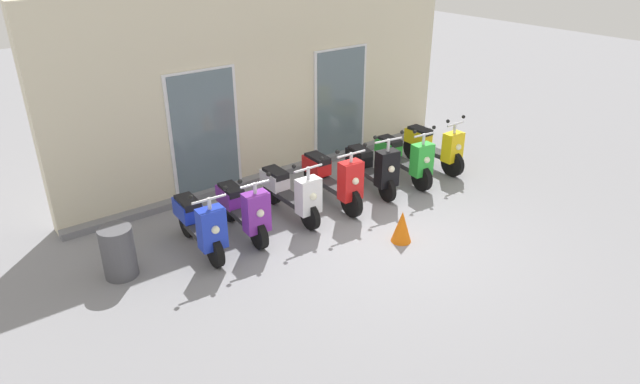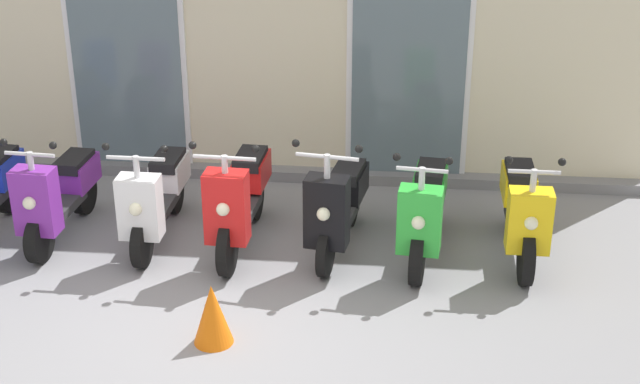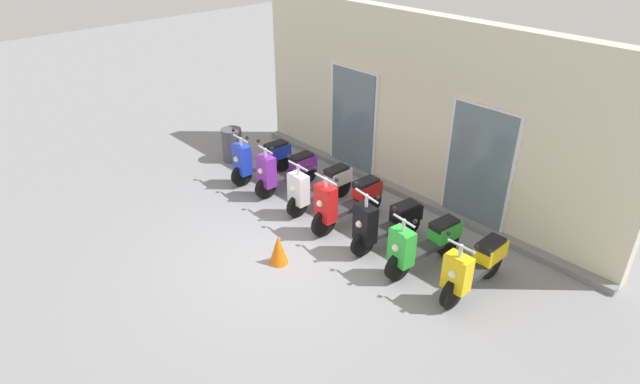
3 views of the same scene
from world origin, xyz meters
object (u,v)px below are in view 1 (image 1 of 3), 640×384
scooter_yellow (434,146)px  traffic_cone (402,226)px  scooter_red (333,178)px  trash_bin (118,252)px  scooter_white (291,191)px  scooter_green (404,157)px  scooter_black (373,166)px  scooter_blue (200,223)px  scooter_purple (243,209)px

scooter_yellow → traffic_cone: (-2.58, -1.70, -0.21)m
scooter_red → scooter_yellow: size_ratio=1.08×
trash_bin → scooter_white: bearing=0.3°
scooter_red → scooter_green: 1.74m
scooter_white → scooter_green: bearing=-1.9°
scooter_black → traffic_cone: scooter_black is taller
scooter_blue → trash_bin: 1.21m
scooter_blue → scooter_green: bearing=0.3°
scooter_green → scooter_yellow: (0.90, 0.05, 0.01)m
scooter_yellow → scooter_purple: bearing=-179.6°
scooter_white → scooter_yellow: 3.47m
scooter_purple → traffic_cone: 2.49m
scooter_purple → scooter_white: scooter_purple is taller
scooter_white → scooter_black: 1.76m
scooter_black → traffic_cone: (-0.87, -1.65, -0.23)m
scooter_red → scooter_purple: bearing=179.1°
scooter_black → scooter_yellow: (1.71, 0.06, -0.01)m
traffic_cone → scooter_purple: bearing=137.8°
scooter_blue → scooter_black: size_ratio=1.00×
scooter_purple → trash_bin: 1.97m
scooter_black → scooter_green: (0.81, 0.00, -0.02)m
scooter_white → scooter_black: scooter_black is taller
scooter_white → scooter_red: (0.83, -0.09, 0.05)m
scooter_purple → scooter_yellow: bearing=0.4°
scooter_white → scooter_purple: bearing=-176.2°
scooter_white → scooter_yellow: size_ratio=1.03×
traffic_cone → scooter_black: bearing=62.2°
scooter_green → traffic_cone: scooter_green is taller
scooter_green → scooter_white: bearing=178.1°
traffic_cone → trash_bin: size_ratio=0.69×
scooter_white → trash_bin: (-2.92, -0.02, -0.08)m
scooter_red → scooter_blue: bearing=-179.6°
traffic_cone → scooter_green: bearing=44.5°
trash_bin → scooter_green: bearing=-0.7°
scooter_white → scooter_black: size_ratio=1.07×
scooter_white → scooter_blue: bearing=-176.3°
scooter_green → traffic_cone: (-1.68, -1.65, -0.20)m
scooter_purple → scooter_green: 3.52m
scooter_white → scooter_yellow: bearing=-0.5°
scooter_blue → scooter_red: bearing=0.4°
scooter_blue → scooter_green: 4.29m
scooter_white → scooter_red: scooter_red is taller
scooter_blue → scooter_green: scooter_green is taller
scooter_white → traffic_cone: bearing=-62.8°
scooter_green → trash_bin: (-5.49, 0.07, -0.09)m
scooter_blue → scooter_white: size_ratio=0.94×
scooter_purple → scooter_white: size_ratio=0.94×
scooter_black → traffic_cone: bearing=-117.8°
scooter_red → traffic_cone: (0.06, -1.64, -0.25)m
scooter_green → scooter_purple: bearing=179.7°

